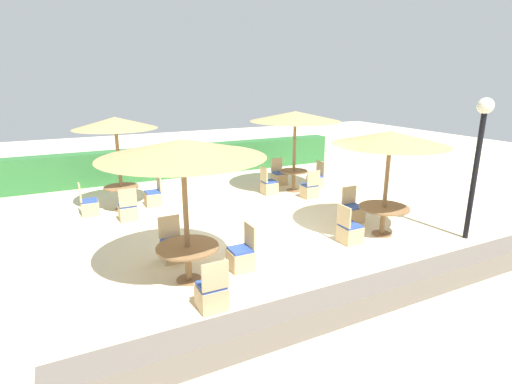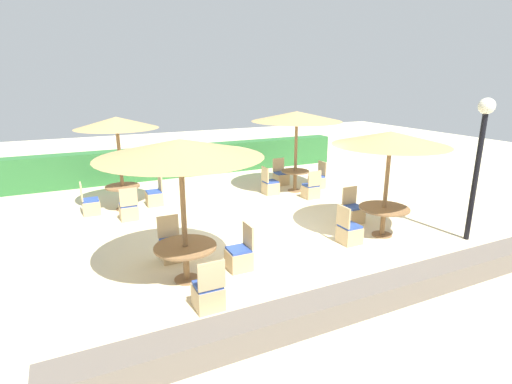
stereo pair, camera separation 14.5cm
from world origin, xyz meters
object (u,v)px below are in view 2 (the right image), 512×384
at_px(patio_chair_back_right_east, 317,181).
at_px(lamp_post, 481,142).
at_px(patio_chair_back_right_west, 270,186).
at_px(patio_chair_back_right_south, 311,190).
at_px(round_table_front_right, 384,213).
at_px(parasol_back_left, 116,123).
at_px(patio_chair_front_right_west, 349,233).
at_px(patio_chair_back_left_west, 90,205).
at_px(patio_chair_front_right_north, 353,213).
at_px(parasol_front_left, 180,149).
at_px(patio_chair_front_left_east, 240,257).
at_px(patio_chair_front_left_south, 208,294).
at_px(round_table_front_left, 186,252).
at_px(patio_chair_back_right_north, 281,177).
at_px(patio_chair_back_left_south, 129,210).
at_px(parasol_front_right, 391,139).
at_px(parasol_back_right, 297,117).
at_px(round_table_back_left, 123,191).
at_px(round_table_back_right, 295,176).
at_px(patio_chair_front_left_north, 171,248).
at_px(patio_chair_back_left_east, 155,197).

bearing_deg(patio_chair_back_right_east, lamp_post, -173.61).
relative_size(patio_chair_back_right_west, patio_chair_back_right_south, 1.00).
xyz_separation_m(round_table_front_right, parasol_back_left, (-5.41, 4.86, 1.93)).
bearing_deg(patio_chair_front_right_west, patio_chair_back_left_west, -132.52).
bearing_deg(patio_chair_front_right_north, patio_chair_back_right_west, -77.33).
xyz_separation_m(parasol_front_left, patio_chair_back_right_east, (6.03, 4.47, -2.28)).
bearing_deg(patio_chair_front_left_east, patio_chair_front_left_south, 136.35).
bearing_deg(patio_chair_back_right_east, patio_chair_front_right_north, 161.69).
distance_m(patio_chair_front_right_north, patio_chair_back_right_east, 3.46).
xyz_separation_m(lamp_post, patio_chair_back_left_west, (-7.99, 5.88, -2.09)).
height_order(round_table_front_left, patio_chair_back_right_north, patio_chair_back_right_north).
bearing_deg(patio_chair_back_right_north, patio_chair_back_left_south, 14.91).
relative_size(patio_chair_front_left_south, parasol_front_right, 0.35).
bearing_deg(parasol_back_right, lamp_post, -74.45).
distance_m(patio_chair_front_left_south, parasol_back_left, 6.50).
bearing_deg(round_table_back_left, parasol_back_right, -5.04).
bearing_deg(round_table_back_right, patio_chair_front_right_west, -105.26).
relative_size(patio_chair_front_left_east, parasol_back_right, 0.31).
xyz_separation_m(round_table_front_left, round_table_back_left, (-0.43, 4.97, -0.03)).
relative_size(lamp_post, parasol_front_left, 1.12).
bearing_deg(patio_chair_back_right_south, patio_chair_front_left_east, -138.74).
bearing_deg(parasol_back_left, patio_chair_front_left_south, -85.42).
xyz_separation_m(patio_chair_front_left_south, parasol_front_right, (4.92, 1.22, 2.12)).
bearing_deg(patio_chair_back_left_south, patio_chair_back_right_south, -4.58).
bearing_deg(patio_chair_front_left_north, patio_chair_back_right_west, -140.24).
bearing_deg(parasol_back_right, patio_chair_front_right_west, -105.26).
relative_size(patio_chair_back_left_south, patio_chair_back_right_south, 1.00).
xyz_separation_m(patio_chair_back_left_south, patio_chair_back_left_west, (-0.91, 0.92, 0.00)).
xyz_separation_m(patio_chair_front_right_west, patio_chair_back_left_south, (-4.37, 3.91, 0.00)).
relative_size(patio_chair_front_right_north, patio_chair_back_left_east, 1.00).
xyz_separation_m(patio_chair_front_left_south, patio_chair_front_right_west, (3.87, 1.19, 0.00)).
distance_m(patio_chair_back_right_west, patio_chair_back_right_south, 1.38).
bearing_deg(round_table_back_left, patio_chair_back_right_east, -4.39).
distance_m(round_table_front_right, parasol_back_right, 4.78).
bearing_deg(patio_chair_back_right_east, patio_chair_back_left_west, 86.59).
height_order(patio_chair_back_left_south, patio_chair_back_right_east, same).
bearing_deg(patio_chair_front_right_north, round_table_front_left, 13.47).
bearing_deg(parasol_back_left, patio_chair_back_left_west, -176.53).
relative_size(round_table_front_left, patio_chair_back_left_west, 1.26).
relative_size(parasol_front_left, patio_chair_front_right_west, 3.18).
height_order(parasol_front_right, round_table_back_left, parasol_front_right).
xyz_separation_m(parasol_back_left, patio_chair_back_right_north, (5.56, 0.51, -2.26)).
relative_size(lamp_post, round_table_back_right, 3.54).
bearing_deg(patio_chair_front_left_east, round_table_front_left, 89.36).
xyz_separation_m(parasol_front_left, patio_chair_front_left_north, (-0.03, 1.02, -2.28)).
xyz_separation_m(parasol_front_right, round_table_back_right, (0.15, 4.37, -1.85)).
xyz_separation_m(parasol_front_right, round_table_front_right, (-0.00, 0.00, -1.79)).
distance_m(patio_chair_front_left_south, round_table_front_right, 5.08).
distance_m(patio_chair_front_right_north, patio_chair_back_right_south, 2.37).
relative_size(patio_chair_front_left_north, patio_chair_front_right_north, 1.00).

